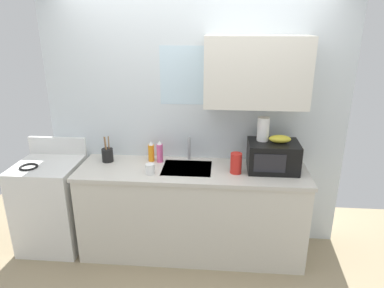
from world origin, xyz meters
name	(u,v)px	position (x,y,z in m)	size (l,w,h in m)	color
kitchen_wall_assembly	(206,113)	(0.11, 0.31, 1.36)	(2.93, 0.42, 2.50)	silver
counter_unit	(192,210)	(0.00, 0.00, 0.46)	(2.16, 0.63, 0.90)	silver
sink_faucet	(189,148)	(-0.05, 0.24, 1.02)	(0.03, 0.03, 0.23)	#B2B5BA
stove_range	(52,204)	(-1.43, 0.00, 0.46)	(0.60, 0.60, 1.08)	white
microwave	(273,156)	(0.75, 0.05, 1.04)	(0.46, 0.35, 0.27)	black
banana_bunch	(280,139)	(0.80, 0.05, 1.20)	(0.20, 0.11, 0.07)	gold
paper_towel_roll	(263,129)	(0.65, 0.10, 1.28)	(0.11, 0.11, 0.22)	white
dish_soap_bottle_pink	(160,152)	(-0.33, 0.15, 1.00)	(0.06, 0.06, 0.22)	#E55999
dish_soap_bottle_orange	(151,152)	(-0.42, 0.17, 0.99)	(0.06, 0.06, 0.20)	orange
cereal_canister	(236,163)	(0.41, -0.05, 1.00)	(0.10, 0.10, 0.19)	red
mug_white	(150,169)	(-0.37, -0.14, 0.95)	(0.08, 0.08, 0.10)	white
utensil_crock	(107,155)	(-0.85, 0.12, 0.97)	(0.11, 0.11, 0.26)	black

